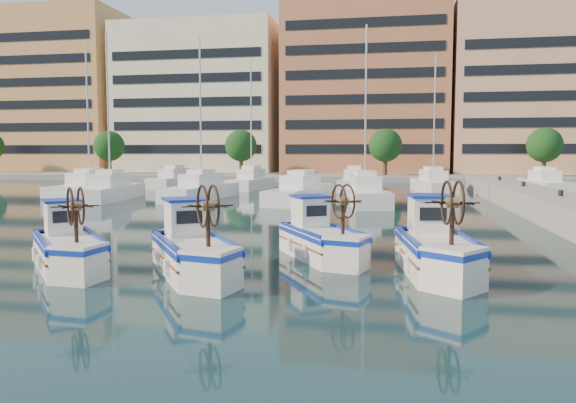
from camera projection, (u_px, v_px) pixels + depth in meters
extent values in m
plane|color=#18393F|center=(220.00, 268.00, 16.23)|extent=(300.00, 300.00, 0.00)
cube|color=gray|center=(358.00, 173.00, 81.82)|extent=(180.00, 40.00, 0.60)
cube|color=tan|center=(50.00, 93.00, 87.53)|extent=(24.00, 14.00, 24.00)
cube|color=black|center=(20.00, 88.00, 80.68)|extent=(22.08, 0.12, 21.60)
cube|color=#F2E6C1|center=(202.00, 100.00, 83.11)|extent=(23.00, 14.00, 21.00)
cube|color=black|center=(185.00, 95.00, 76.25)|extent=(21.16, 0.12, 18.90)
cube|color=#BA6E48|center=(366.00, 83.00, 78.56)|extent=(22.00, 14.00, 25.00)
cube|color=black|center=(363.00, 76.00, 71.71)|extent=(20.24, 0.12, 22.50)
cube|color=#E3A57E|center=(540.00, 90.00, 74.50)|extent=(23.00, 14.00, 22.00)
cube|color=black|center=(555.00, 84.00, 67.65)|extent=(21.16, 0.12, 19.80)
cylinder|color=#3F2B19|center=(110.00, 166.00, 74.32)|extent=(0.50, 0.50, 3.00)
sphere|color=#1A4B1B|center=(109.00, 146.00, 74.09)|extent=(4.00, 4.00, 4.00)
cylinder|color=#3F2B19|center=(241.00, 167.00, 71.04)|extent=(0.50, 0.50, 3.00)
sphere|color=#1A4B1B|center=(241.00, 146.00, 70.81)|extent=(4.00, 4.00, 4.00)
cylinder|color=#3F2B19|center=(385.00, 168.00, 67.76)|extent=(0.50, 0.50, 3.00)
sphere|color=#1A4B1B|center=(385.00, 145.00, 67.53)|extent=(4.00, 4.00, 4.00)
cylinder|color=#3F2B19|center=(544.00, 168.00, 64.48)|extent=(0.50, 0.50, 3.00)
sphere|color=#1A4B1B|center=(545.00, 145.00, 64.25)|extent=(4.00, 4.00, 4.00)
cube|color=white|center=(90.00, 190.00, 42.20)|extent=(2.22, 9.01, 1.00)
cylinder|color=silver|center=(88.00, 117.00, 41.72)|extent=(0.12, 0.12, 11.00)
cube|color=white|center=(110.00, 193.00, 39.44)|extent=(3.08, 8.64, 1.00)
cylinder|color=silver|center=(108.00, 114.00, 38.96)|extent=(0.12, 0.12, 11.00)
cube|color=white|center=(202.00, 192.00, 40.15)|extent=(3.09, 9.42, 1.00)
cylinder|color=silver|center=(200.00, 115.00, 39.67)|extent=(0.12, 0.12, 11.00)
cube|color=white|center=(301.00, 194.00, 38.29)|extent=(3.48, 10.54, 1.00)
cube|color=white|center=(365.00, 196.00, 36.83)|extent=(3.84, 10.26, 1.00)
cylinder|color=silver|center=(366.00, 111.00, 36.35)|extent=(0.12, 0.12, 11.00)
cube|color=white|center=(174.00, 182.00, 53.65)|extent=(2.69, 7.76, 1.00)
cube|color=white|center=(251.00, 184.00, 50.70)|extent=(3.00, 7.25, 1.00)
cylinder|color=silver|center=(251.00, 123.00, 50.22)|extent=(0.12, 0.12, 11.00)
cube|color=white|center=(355.00, 184.00, 50.36)|extent=(2.56, 8.78, 1.00)
cube|color=white|center=(433.00, 186.00, 47.76)|extent=(3.52, 9.15, 1.00)
cylinder|color=silver|center=(434.00, 121.00, 47.28)|extent=(0.12, 0.12, 11.00)
cube|color=white|center=(544.00, 186.00, 47.23)|extent=(2.53, 8.98, 1.00)
cube|color=white|center=(69.00, 254.00, 16.00)|extent=(3.51, 3.79, 0.91)
cube|color=#0C29A8|center=(68.00, 242.00, 15.97)|extent=(3.61, 3.90, 0.14)
cube|color=#1644B2|center=(69.00, 244.00, 15.97)|extent=(3.01, 3.29, 0.05)
cube|color=white|center=(63.00, 218.00, 16.82)|extent=(1.45, 1.47, 0.95)
cube|color=#0C29A8|center=(62.00, 200.00, 16.78)|extent=(1.63, 1.65, 0.07)
cylinder|color=#331E14|center=(76.00, 227.00, 14.56)|extent=(0.10, 0.10, 1.00)
cylinder|color=brown|center=(75.00, 206.00, 14.51)|extent=(0.37, 0.36, 0.24)
torus|color=#331E14|center=(70.00, 207.00, 14.45)|extent=(0.69, 0.82, 1.01)
torus|color=#331E14|center=(81.00, 206.00, 14.58)|extent=(0.69, 0.82, 1.01)
cube|color=white|center=(194.00, 258.00, 15.23)|extent=(3.43, 4.08, 0.95)
cube|color=#0C29A8|center=(194.00, 245.00, 15.20)|extent=(3.53, 4.20, 0.14)
cube|color=#1644B2|center=(194.00, 247.00, 15.20)|extent=(2.92, 3.56, 0.05)
cube|color=white|center=(185.00, 218.00, 16.15)|extent=(1.47, 1.53, 1.00)
cube|color=#0C29A8|center=(185.00, 199.00, 16.10)|extent=(1.66, 1.72, 0.07)
cylinder|color=#331E14|center=(208.00, 229.00, 13.64)|extent=(0.11, 0.11, 1.05)
cylinder|color=brown|center=(208.00, 206.00, 13.59)|extent=(0.38, 0.37, 0.25)
torus|color=#331E14|center=(202.00, 206.00, 13.54)|extent=(0.63, 0.92, 1.06)
torus|color=#331E14|center=(213.00, 206.00, 13.64)|extent=(0.63, 0.92, 1.06)
cube|color=white|center=(322.00, 244.00, 17.63)|extent=(3.14, 3.91, 0.90)
cube|color=#0C29A8|center=(322.00, 234.00, 17.60)|extent=(3.23, 4.03, 0.14)
cube|color=#1644B2|center=(322.00, 235.00, 17.60)|extent=(2.66, 3.43, 0.05)
cube|color=white|center=(310.00, 212.00, 18.52)|extent=(1.38, 1.44, 0.95)
cube|color=#0C29A8|center=(310.00, 196.00, 18.47)|extent=(1.55, 1.62, 0.07)
cylinder|color=#331E14|center=(343.00, 220.00, 16.08)|extent=(0.10, 0.10, 1.00)
cylinder|color=brown|center=(343.00, 201.00, 16.04)|extent=(0.36, 0.35, 0.24)
torus|color=#331E14|center=(339.00, 202.00, 16.00)|extent=(0.55, 0.91, 1.01)
torus|color=#331E14|center=(347.00, 201.00, 16.08)|extent=(0.55, 0.91, 1.01)
cube|color=white|center=(436.00, 256.00, 15.44)|extent=(2.20, 4.14, 0.99)
cube|color=#0C29A8|center=(436.00, 242.00, 15.41)|extent=(2.27, 4.26, 0.15)
cube|color=#1644B2|center=(436.00, 245.00, 15.41)|extent=(1.78, 3.69, 0.06)
cube|color=white|center=(429.00, 215.00, 16.47)|extent=(1.19, 1.35, 1.03)
cube|color=#0C29A8|center=(429.00, 196.00, 16.43)|extent=(1.35, 1.51, 0.08)
cylinder|color=#331E14|center=(452.00, 227.00, 13.67)|extent=(0.11, 0.11, 1.09)
cylinder|color=brown|center=(452.00, 203.00, 13.62)|extent=(0.33, 0.30, 0.26)
torus|color=#331E14|center=(447.00, 203.00, 13.62)|extent=(0.21, 1.10, 1.10)
torus|color=#331E14|center=(458.00, 203.00, 13.61)|extent=(0.21, 1.10, 1.10)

